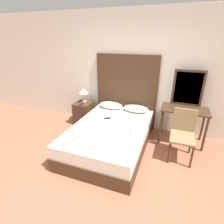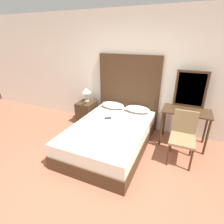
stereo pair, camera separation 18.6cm
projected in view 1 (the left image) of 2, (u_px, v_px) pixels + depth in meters
name	position (u px, v px, depth m)	size (l,w,h in m)	color
ground_plane	(91.00, 189.00, 2.66)	(16.00, 16.00, 0.00)	#9E5B42
wall_back	(132.00, 73.00, 4.09)	(10.00, 0.06, 2.70)	silver
bed	(110.00, 136.00, 3.57)	(1.42, 2.12, 0.50)	#422B19
headboard	(126.00, 92.00, 4.25)	(1.49, 0.05, 1.76)	#422B19
pillow_left	(111.00, 105.00, 4.28)	(0.59, 0.30, 0.16)	silver
pillow_right	(136.00, 109.00, 4.08)	(0.59, 0.30, 0.16)	silver
phone_on_bed	(107.00, 118.00, 3.77)	(0.16, 0.14, 0.01)	black
nightstand	(84.00, 113.00, 4.57)	(0.41, 0.45, 0.57)	#422B19
table_lamp	(83.00, 91.00, 4.43)	(0.24, 0.24, 0.36)	tan
phone_on_nightstand	(82.00, 104.00, 4.35)	(0.08, 0.15, 0.01)	black
vanity_desk	(184.00, 115.00, 3.61)	(0.93, 0.53, 0.77)	#422B19
vanity_mirror	(188.00, 88.00, 3.61)	(0.61, 0.03, 0.75)	#422B19
chair	(183.00, 132.00, 3.21)	(0.43, 0.51, 0.92)	olive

